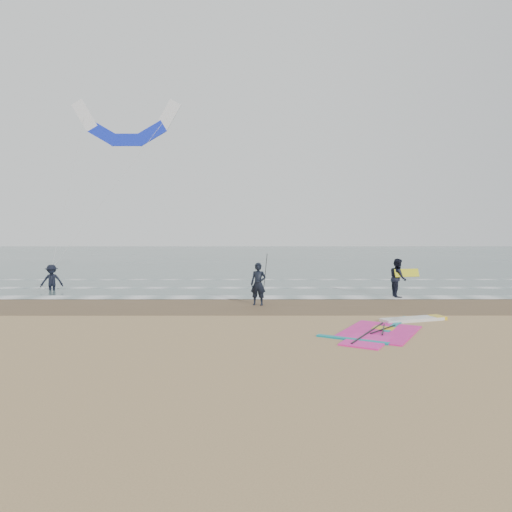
{
  "coord_description": "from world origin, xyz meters",
  "views": [
    {
      "loc": [
        -0.69,
        -13.71,
        3.18
      ],
      "look_at": [
        -0.65,
        5.0,
        2.2
      ],
      "focal_mm": 32.0,
      "sensor_mm": 36.0,
      "label": 1
    }
  ],
  "objects_px": {
    "person_standing": "(258,284)",
    "surf_kite": "(126,128)",
    "windsurf_rig": "(390,328)",
    "person_wading": "(52,275)",
    "person_walking": "(398,278)"
  },
  "relations": [
    {
      "from": "person_standing",
      "to": "surf_kite",
      "type": "distance_m",
      "value": 14.78
    },
    {
      "from": "windsurf_rig",
      "to": "surf_kite",
      "type": "bearing_deg",
      "value": 132.03
    },
    {
      "from": "person_wading",
      "to": "surf_kite",
      "type": "distance_m",
      "value": 10.05
    },
    {
      "from": "windsurf_rig",
      "to": "person_walking",
      "type": "xyz_separation_m",
      "value": [
        2.53,
        7.32,
        0.92
      ]
    },
    {
      "from": "windsurf_rig",
      "to": "person_standing",
      "type": "distance_m",
      "value": 6.59
    },
    {
      "from": "person_standing",
      "to": "person_walking",
      "type": "distance_m",
      "value": 7.23
    },
    {
      "from": "person_standing",
      "to": "windsurf_rig",
      "type": "bearing_deg",
      "value": -34.51
    },
    {
      "from": "person_standing",
      "to": "person_wading",
      "type": "height_order",
      "value": "person_standing"
    },
    {
      "from": "person_standing",
      "to": "person_wading",
      "type": "relative_size",
      "value": 1.05
    },
    {
      "from": "windsurf_rig",
      "to": "person_wading",
      "type": "xyz_separation_m",
      "value": [
        -15.46,
        9.81,
        0.86
      ]
    },
    {
      "from": "person_walking",
      "to": "person_wading",
      "type": "bearing_deg",
      "value": 84.66
    },
    {
      "from": "windsurf_rig",
      "to": "person_standing",
      "type": "bearing_deg",
      "value": 131.13
    },
    {
      "from": "windsurf_rig",
      "to": "person_wading",
      "type": "height_order",
      "value": "person_wading"
    },
    {
      "from": "person_walking",
      "to": "surf_kite",
      "type": "bearing_deg",
      "value": 69.27
    },
    {
      "from": "windsurf_rig",
      "to": "surf_kite",
      "type": "relative_size",
      "value": 0.5
    }
  ]
}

